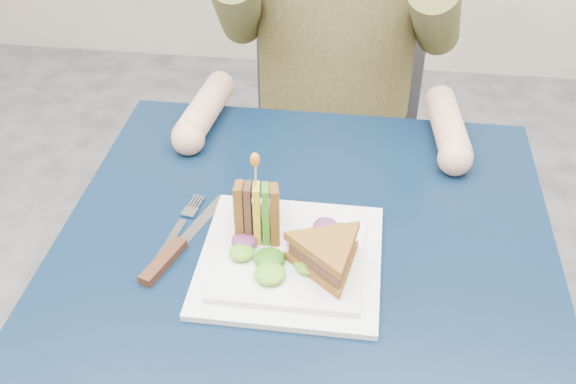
# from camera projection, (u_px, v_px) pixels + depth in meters

# --- Properties ---
(table) EXTENTS (0.75, 0.75, 0.73)m
(table) POSITION_uv_depth(u_px,v_px,m) (304.00, 279.00, 1.06)
(table) COLOR black
(table) RESTS_ON ground
(chair) EXTENTS (0.42, 0.40, 0.93)m
(chair) POSITION_uv_depth(u_px,v_px,m) (335.00, 111.00, 1.68)
(chair) COLOR #47474C
(chair) RESTS_ON ground
(plate) EXTENTS (0.26, 0.26, 0.02)m
(plate) POSITION_uv_depth(u_px,v_px,m) (290.00, 258.00, 0.97)
(plate) COLOR white
(plate) RESTS_ON table
(sandwich_flat) EXTENTS (0.18, 0.18, 0.05)m
(sandwich_flat) POSITION_uv_depth(u_px,v_px,m) (328.00, 255.00, 0.93)
(sandwich_flat) COLOR brown
(sandwich_flat) RESTS_ON plate
(sandwich_upright) EXTENTS (0.09, 0.15, 0.15)m
(sandwich_upright) POSITION_uv_depth(u_px,v_px,m) (257.00, 211.00, 0.99)
(sandwich_upright) COLOR brown
(sandwich_upright) RESTS_ON plate
(fork) EXTENTS (0.04, 0.18, 0.01)m
(fork) POSITION_uv_depth(u_px,v_px,m) (176.00, 232.00, 1.03)
(fork) COLOR silver
(fork) RESTS_ON table
(knife) EXTENTS (0.09, 0.22, 0.02)m
(knife) POSITION_uv_depth(u_px,v_px,m) (171.00, 253.00, 0.98)
(knife) COLOR silver
(knife) RESTS_ON table
(toothpick) EXTENTS (0.01, 0.01, 0.06)m
(toothpick) POSITION_uv_depth(u_px,v_px,m) (256.00, 176.00, 0.95)
(toothpick) COLOR tan
(toothpick) RESTS_ON sandwich_upright
(toothpick_frill) EXTENTS (0.01, 0.01, 0.02)m
(toothpick_frill) POSITION_uv_depth(u_px,v_px,m) (255.00, 160.00, 0.93)
(toothpick_frill) COLOR orange
(toothpick_frill) RESTS_ON sandwich_upright
(lettuce_spill) EXTENTS (0.15, 0.13, 0.02)m
(lettuce_spill) POSITION_uv_depth(u_px,v_px,m) (295.00, 243.00, 0.97)
(lettuce_spill) COLOR #337A14
(lettuce_spill) RESTS_ON plate
(onion_ring) EXTENTS (0.04, 0.04, 0.02)m
(onion_ring) POSITION_uv_depth(u_px,v_px,m) (301.00, 243.00, 0.96)
(onion_ring) COLOR #9E4C7A
(onion_ring) RESTS_ON plate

